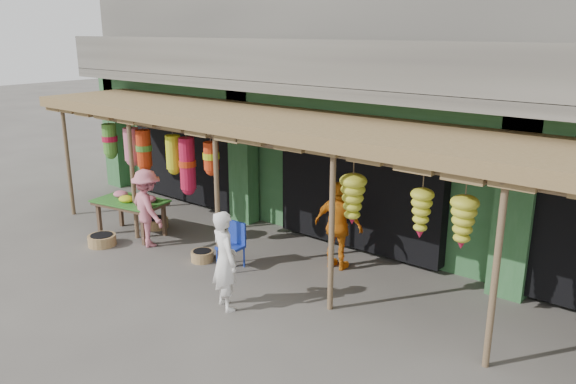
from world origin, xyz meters
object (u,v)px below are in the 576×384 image
Objects in this scene: person_shopper at (147,208)px; person_vendor at (338,226)px; flower_table at (132,202)px; blue_chair at (233,242)px; person_front at (225,260)px.

person_vendor is at bearing -144.97° from person_shopper.
flower_table is 1.93× the size of blue_chair.
blue_chair is 0.54× the size of person_shopper.
flower_table is 1.03× the size of person_front.
person_shopper is at bearing -21.99° from flower_table.
flower_table is 1.00× the size of person_vendor.
blue_chair is 0.52× the size of person_vendor.
person_vendor is at bearing 6.74° from flower_table.
person_vendor is at bearing 35.20° from blue_chair.
person_vendor is at bearing -81.47° from person_front.
flower_table is 0.78m from person_shopper.
flower_table is at bearing -179.13° from blue_chair.
flower_table is 4.59m from person_vendor.
blue_chair is at bearing -158.74° from person_shopper.
person_vendor reaches higher than person_front.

